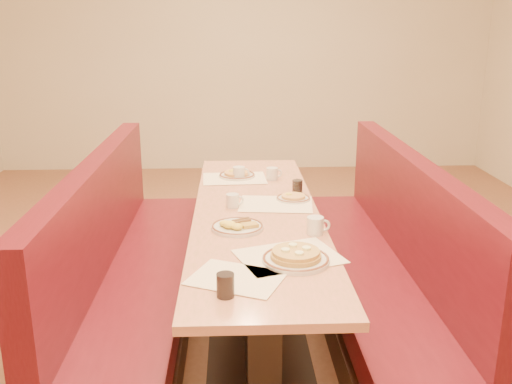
{
  "coord_description": "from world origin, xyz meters",
  "views": [
    {
      "loc": [
        -0.13,
        -3.04,
        1.77
      ],
      "look_at": [
        0.0,
        0.06,
        0.85
      ],
      "focal_mm": 40.0,
      "sensor_mm": 36.0,
      "label": 1
    }
  ],
  "objects_px": {
    "booth_left": "(130,277)",
    "coffee_mug_a": "(316,225)",
    "pancake_plate": "(296,257)",
    "coffee_mug_d": "(239,173)",
    "coffee_mug_c": "(273,174)",
    "booth_right": "(381,273)",
    "diner_table": "(256,273)",
    "eggs_plate": "(237,226)",
    "soda_tumbler_near": "(225,285)",
    "soda_tumbler_mid": "(297,187)",
    "coffee_mug_b": "(233,200)"
  },
  "relations": [
    {
      "from": "eggs_plate",
      "to": "coffee_mug_c",
      "type": "xyz_separation_m",
      "value": [
        0.25,
        0.96,
        0.03
      ]
    },
    {
      "from": "booth_right",
      "to": "soda_tumbler_near",
      "type": "height_order",
      "value": "booth_right"
    },
    {
      "from": "eggs_plate",
      "to": "soda_tumbler_near",
      "type": "xyz_separation_m",
      "value": [
        -0.05,
        -0.75,
        0.03
      ]
    },
    {
      "from": "booth_right",
      "to": "coffee_mug_c",
      "type": "xyz_separation_m",
      "value": [
        -0.59,
        0.68,
        0.43
      ]
    },
    {
      "from": "booth_left",
      "to": "coffee_mug_b",
      "type": "bearing_deg",
      "value": 8.56
    },
    {
      "from": "diner_table",
      "to": "coffee_mug_a",
      "type": "height_order",
      "value": "coffee_mug_a"
    },
    {
      "from": "pancake_plate",
      "to": "eggs_plate",
      "type": "height_order",
      "value": "pancake_plate"
    },
    {
      "from": "diner_table",
      "to": "coffee_mug_c",
      "type": "xyz_separation_m",
      "value": [
        0.14,
        0.68,
        0.42
      ]
    },
    {
      "from": "coffee_mug_b",
      "to": "soda_tumbler_mid",
      "type": "distance_m",
      "value": 0.48
    },
    {
      "from": "booth_left",
      "to": "coffee_mug_a",
      "type": "relative_size",
      "value": 21.02
    },
    {
      "from": "coffee_mug_a",
      "to": "coffee_mug_c",
      "type": "bearing_deg",
      "value": 98.61
    },
    {
      "from": "eggs_plate",
      "to": "coffee_mug_c",
      "type": "distance_m",
      "value": 0.99
    },
    {
      "from": "pancake_plate",
      "to": "coffee_mug_c",
      "type": "relative_size",
      "value": 2.76
    },
    {
      "from": "coffee_mug_a",
      "to": "coffee_mug_b",
      "type": "distance_m",
      "value": 0.61
    },
    {
      "from": "coffee_mug_a",
      "to": "coffee_mug_c",
      "type": "height_order",
      "value": "coffee_mug_a"
    },
    {
      "from": "coffee_mug_b",
      "to": "pancake_plate",
      "type": "bearing_deg",
      "value": -79.53
    },
    {
      "from": "pancake_plate",
      "to": "coffee_mug_d",
      "type": "distance_m",
      "value": 1.43
    },
    {
      "from": "diner_table",
      "to": "soda_tumbler_near",
      "type": "height_order",
      "value": "soda_tumbler_near"
    },
    {
      "from": "coffee_mug_a",
      "to": "coffee_mug_b",
      "type": "height_order",
      "value": "coffee_mug_a"
    },
    {
      "from": "coffee_mug_b",
      "to": "coffee_mug_a",
      "type": "bearing_deg",
      "value": -56.1
    },
    {
      "from": "coffee_mug_c",
      "to": "soda_tumbler_near",
      "type": "relative_size",
      "value": 1.13
    },
    {
      "from": "soda_tumbler_near",
      "to": "soda_tumbler_mid",
      "type": "xyz_separation_m",
      "value": [
        0.43,
        1.38,
        -0.0
      ]
    },
    {
      "from": "booth_left",
      "to": "coffee_mug_c",
      "type": "xyz_separation_m",
      "value": [
        0.87,
        0.68,
        0.43
      ]
    },
    {
      "from": "booth_right",
      "to": "coffee_mug_c",
      "type": "height_order",
      "value": "booth_right"
    },
    {
      "from": "eggs_plate",
      "to": "coffee_mug_d",
      "type": "bearing_deg",
      "value": 88.44
    },
    {
      "from": "diner_table",
      "to": "eggs_plate",
      "type": "bearing_deg",
      "value": -112.22
    },
    {
      "from": "eggs_plate",
      "to": "coffee_mug_d",
      "type": "distance_m",
      "value": 0.98
    },
    {
      "from": "diner_table",
      "to": "booth_right",
      "type": "relative_size",
      "value": 1.0
    },
    {
      "from": "coffee_mug_b",
      "to": "coffee_mug_d",
      "type": "height_order",
      "value": "coffee_mug_d"
    },
    {
      "from": "eggs_plate",
      "to": "coffee_mug_d",
      "type": "relative_size",
      "value": 2.37
    },
    {
      "from": "coffee_mug_c",
      "to": "booth_left",
      "type": "bearing_deg",
      "value": -153.66
    },
    {
      "from": "soda_tumbler_near",
      "to": "soda_tumbler_mid",
      "type": "distance_m",
      "value": 1.44
    },
    {
      "from": "coffee_mug_a",
      "to": "coffee_mug_c",
      "type": "xyz_separation_m",
      "value": [
        -0.15,
        1.04,
        -0.0
      ]
    },
    {
      "from": "diner_table",
      "to": "booth_left",
      "type": "xyz_separation_m",
      "value": [
        -0.73,
        0.0,
        -0.01
      ]
    },
    {
      "from": "diner_table",
      "to": "pancake_plate",
      "type": "relative_size",
      "value": 8.28
    },
    {
      "from": "diner_table",
      "to": "coffee_mug_d",
      "type": "xyz_separation_m",
      "value": [
        -0.09,
        0.7,
        0.42
      ]
    },
    {
      "from": "pancake_plate",
      "to": "coffee_mug_d",
      "type": "relative_size",
      "value": 2.64
    },
    {
      "from": "coffee_mug_d",
      "to": "coffee_mug_c",
      "type": "bearing_deg",
      "value": -20.25
    },
    {
      "from": "booth_right",
      "to": "diner_table",
      "type": "bearing_deg",
      "value": 180.0
    },
    {
      "from": "coffee_mug_a",
      "to": "coffee_mug_d",
      "type": "xyz_separation_m",
      "value": [
        -0.37,
        1.06,
        -0.0
      ]
    },
    {
      "from": "diner_table",
      "to": "coffee_mug_b",
      "type": "relative_size",
      "value": 23.97
    },
    {
      "from": "booth_left",
      "to": "coffee_mug_a",
      "type": "bearing_deg",
      "value": -19.61
    },
    {
      "from": "booth_left",
      "to": "coffee_mug_d",
      "type": "relative_size",
      "value": 21.88
    },
    {
      "from": "booth_right",
      "to": "coffee_mug_c",
      "type": "relative_size",
      "value": 22.82
    },
    {
      "from": "booth_left",
      "to": "coffee_mug_b",
      "type": "relative_size",
      "value": 23.97
    },
    {
      "from": "eggs_plate",
      "to": "coffee_mug_c",
      "type": "relative_size",
      "value": 2.47
    },
    {
      "from": "booth_left",
      "to": "soda_tumbler_mid",
      "type": "xyz_separation_m",
      "value": [
        1.0,
        0.35,
        0.43
      ]
    },
    {
      "from": "diner_table",
      "to": "soda_tumbler_mid",
      "type": "bearing_deg",
      "value": 52.39
    },
    {
      "from": "booth_left",
      "to": "coffee_mug_a",
      "type": "xyz_separation_m",
      "value": [
        1.02,
        -0.36,
        0.44
      ]
    },
    {
      "from": "coffee_mug_d",
      "to": "soda_tumbler_mid",
      "type": "relative_size",
      "value": 1.31
    }
  ]
}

